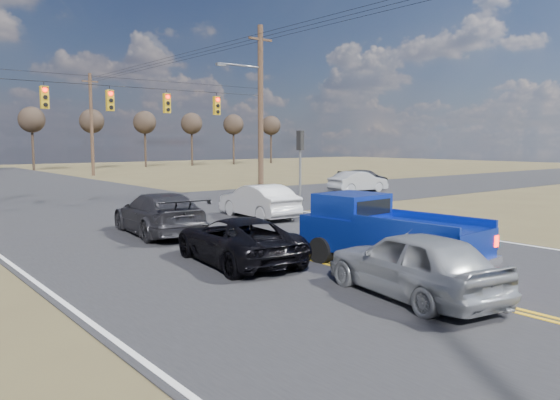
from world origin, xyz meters
TOP-DOWN VIEW (x-y plane):
  - ground at (0.00, 0.00)m, footprint 160.00×160.00m
  - road_main at (0.00, 10.00)m, footprint 14.00×120.00m
  - road_cross at (0.00, 18.00)m, footprint 120.00×12.00m
  - signal_gantry at (0.50, 17.79)m, footprint 19.60×4.83m
  - utility_poles at (0.00, 17.00)m, footprint 19.60×58.32m
  - treeline at (0.00, 26.96)m, footprint 87.00×117.80m
  - pickup_truck at (0.92, 1.54)m, footprint 2.33×5.17m
  - silver_suv at (-0.80, -0.72)m, footprint 2.45×4.58m
  - black_suv at (-1.86, 4.40)m, footprint 2.69×4.84m
  - white_car_queue at (3.89, 11.26)m, footprint 1.89×4.59m
  - dgrey_car_queue at (-1.46, 10.00)m, footprint 2.75×5.45m
  - cross_car_east_near at (16.38, 17.13)m, footprint 1.71×4.31m
  - cross_car_east_far at (19.87, 19.81)m, footprint 2.20×4.57m

SIDE VIEW (x-z plane):
  - ground at x=0.00m, z-range 0.00..0.00m
  - road_main at x=0.00m, z-range -0.01..0.01m
  - road_cross at x=0.00m, z-range -0.01..0.01m
  - black_suv at x=-1.86m, z-range 0.00..1.28m
  - cross_car_east_far at x=19.87m, z-range 0.00..1.28m
  - cross_car_east_near at x=16.38m, z-range 0.00..1.40m
  - white_car_queue at x=3.89m, z-range 0.00..1.48m
  - silver_suv at x=-0.80m, z-range 0.00..1.48m
  - dgrey_car_queue at x=-1.46m, z-range 0.00..1.52m
  - pickup_truck at x=0.92m, z-range -0.03..1.87m
  - signal_gantry at x=0.50m, z-range 0.06..10.06m
  - utility_poles at x=0.00m, z-range 0.23..10.23m
  - treeline at x=0.00m, z-range 2.00..9.40m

